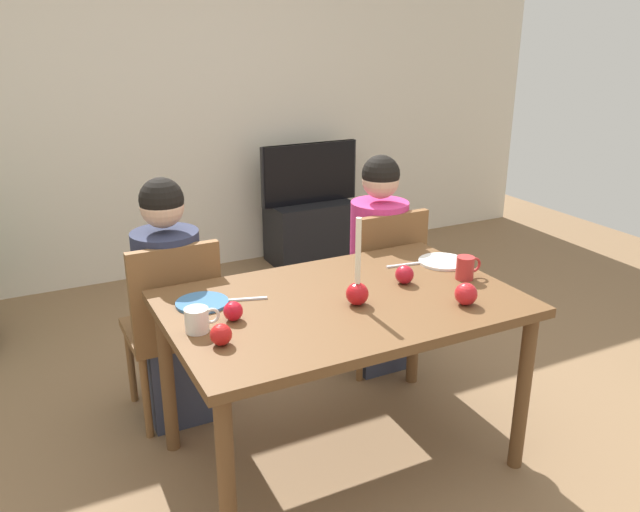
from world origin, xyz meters
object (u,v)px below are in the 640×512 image
object	(u,v)px
chair_left	(173,321)
tv	(310,173)
apple_near_candle	(221,335)
apple_by_right_mug	(466,294)
apple_by_left_plate	(404,275)
chair_right	(381,280)
dining_table	(342,318)
tv_stand	(310,232)
mug_left	(198,320)
person_left_child	(171,307)
mug_right	(466,268)
plate_right	(443,262)
plate_left	(202,303)
person_right_child	(378,268)
apple_far_edge	(233,311)
candle_centerpiece	(357,288)

from	to	relation	value
chair_left	tv	distance (m)	2.28
apple_near_candle	apple_by_right_mug	distance (m)	0.97
apple_by_left_plate	apple_by_right_mug	bearing A→B (deg)	-72.54
chair_right	dining_table	bearing A→B (deg)	-132.95
tv_stand	tv	size ratio (longest dim) A/B	0.81
chair_right	mug_left	world-z (taller)	chair_right
chair_left	apple_by_right_mug	world-z (taller)	chair_left
person_left_child	mug_right	world-z (taller)	person_left_child
plate_right	mug_left	size ratio (longest dim) A/B	1.72
person_left_child	mug_left	world-z (taller)	person_left_child
mug_right	apple_by_left_plate	size ratio (longest dim) A/B	1.55
plate_left	mug_right	xyz separation A→B (m)	(1.10, -0.25, 0.04)
chair_right	tv_stand	size ratio (longest dim) A/B	1.41
plate_left	apple_near_candle	xyz separation A→B (m)	(-0.04, -0.36, 0.03)
tv_stand	plate_right	bearing A→B (deg)	-99.45
person_right_child	apple_near_candle	distance (m)	1.39
chair_left	tv_stand	xyz separation A→B (m)	(1.51, 1.69, -0.27)
chair_right	apple_near_candle	size ratio (longest dim) A/B	11.72
tv	plate_right	bearing A→B (deg)	-99.45
plate_left	person_left_child	bearing A→B (deg)	93.71
person_right_child	apple_near_candle	world-z (taller)	person_right_child
mug_left	apple_by_left_plate	world-z (taller)	mug_left
person_left_child	apple_by_left_plate	bearing A→B (deg)	-35.38
person_right_child	apple_far_edge	bearing A→B (deg)	-148.46
apple_by_left_plate	apple_far_edge	bearing A→B (deg)	-178.80
candle_centerpiece	apple_by_right_mug	size ratio (longest dim) A/B	3.97
chair_left	tv_stand	distance (m)	2.29
dining_table	mug_right	size ratio (longest dim) A/B	11.33
dining_table	person_right_child	world-z (taller)	person_right_child
candle_centerpiece	plate_left	distance (m)	0.61
person_left_child	plate_left	bearing A→B (deg)	-86.29
tv_stand	mug_left	size ratio (longest dim) A/B	4.95
person_left_child	apple_far_edge	xyz separation A→B (m)	(0.09, -0.63, 0.22)
person_left_child	person_right_child	bearing A→B (deg)	0.00
candle_centerpiece	apple_by_left_plate	world-z (taller)	candle_centerpiece
mug_right	apple_by_left_plate	bearing A→B (deg)	164.65
candle_centerpiece	mug_right	size ratio (longest dim) A/B	2.87
plate_right	apple_near_candle	bearing A→B (deg)	-165.11
apple_near_candle	apple_by_right_mug	xyz separation A→B (m)	(0.96, -0.11, 0.01)
mug_right	apple_near_candle	xyz separation A→B (m)	(-1.14, -0.11, -0.01)
tv	apple_by_left_plate	xyz separation A→B (m)	(-0.66, -2.27, 0.08)
mug_left	apple_by_left_plate	bearing A→B (deg)	2.84
mug_right	plate_right	bearing A→B (deg)	80.64
plate_left	mug_left	distance (m)	0.24
plate_left	apple_near_candle	bearing A→B (deg)	-96.52
chair_left	plate_right	world-z (taller)	chair_left
candle_centerpiece	apple_far_edge	world-z (taller)	candle_centerpiece
dining_table	tv	size ratio (longest dim) A/B	1.77
chair_left	candle_centerpiece	bearing A→B (deg)	-49.85
person_right_child	apple_by_right_mug	xyz separation A→B (m)	(-0.16, -0.90, 0.23)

